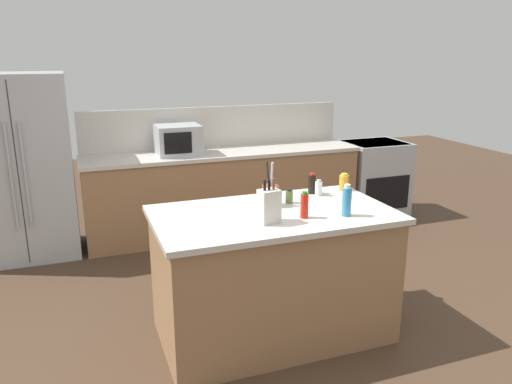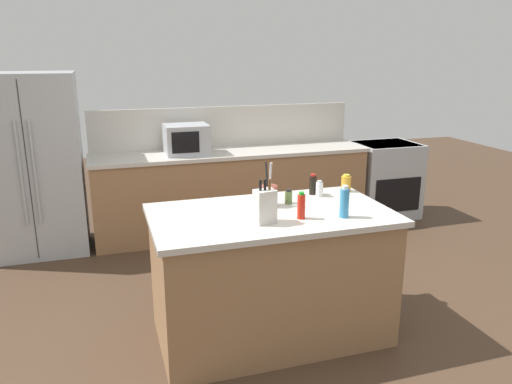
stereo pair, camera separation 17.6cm
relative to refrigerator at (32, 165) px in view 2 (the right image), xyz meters
name	(u,v)px [view 2 (the right image)]	position (x,y,z in m)	size (l,w,h in m)	color
ground_plane	(270,333)	(1.76, -2.25, -0.91)	(14.00, 14.00, 0.00)	#473323
back_counter_run	(233,191)	(2.06, -0.05, -0.44)	(3.09, 0.66, 0.94)	#936B47
wall_backsplash	(225,126)	(2.06, 0.27, 0.26)	(3.05, 0.03, 0.46)	beige
kitchen_island	(271,274)	(1.76, -2.25, -0.44)	(1.66, 0.94, 0.94)	#936B47
refrigerator	(32,165)	(0.00, 0.00, 0.00)	(0.95, 0.75, 1.82)	#ADB2B7
range_oven	(384,179)	(4.02, -0.05, -0.44)	(0.76, 0.65, 0.92)	#ADB2B7
microwave	(186,139)	(1.56, -0.05, 0.19)	(0.46, 0.39, 0.32)	#ADB2B7
knife_block	(265,206)	(1.65, -2.45, 0.15)	(0.14, 0.12, 0.29)	beige
utensil_crock	(269,195)	(1.79, -2.10, 0.11)	(0.12, 0.12, 0.32)	brown
honey_jar	(346,183)	(2.50, -1.92, 0.10)	(0.08, 0.08, 0.14)	gold
spice_jar_oregano	(288,197)	(1.95, -2.09, 0.08)	(0.06, 0.06, 0.11)	#567038
hot_sauce_bottle	(301,206)	(1.90, -2.44, 0.12)	(0.05, 0.05, 0.18)	red
dish_soap_bottle	(344,202)	(2.19, -2.49, 0.14)	(0.06, 0.06, 0.22)	#3384BC
soy_sauce_bottle	(313,185)	(2.21, -1.92, 0.11)	(0.06, 0.06, 0.16)	black
salt_shaker	(319,189)	(2.24, -1.99, 0.09)	(0.05, 0.05, 0.12)	silver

